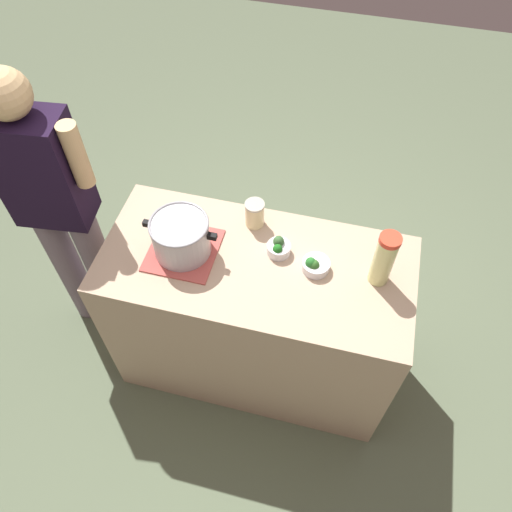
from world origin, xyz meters
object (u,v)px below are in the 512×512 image
(broccoli_bowl_front, at_px, (279,248))
(person_cook, at_px, (59,211))
(mason_jar, at_px, (255,214))
(lemonade_pitcher, at_px, (384,259))
(cooking_pot, at_px, (181,236))
(broccoli_bowl_center, at_px, (314,265))

(broccoli_bowl_front, relative_size, person_cook, 0.06)
(mason_jar, bearing_deg, person_cook, 8.64)
(broccoli_bowl_front, bearing_deg, lemonade_pitcher, 175.51)
(broccoli_bowl_front, xyz_separation_m, person_cook, (1.05, 0.00, -0.05))
(cooking_pot, bearing_deg, broccoli_bowl_front, -167.00)
(cooking_pot, relative_size, lemonade_pitcher, 1.18)
(broccoli_bowl_center, bearing_deg, mason_jar, -31.24)
(cooking_pot, distance_m, mason_jar, 0.35)
(cooking_pot, height_order, broccoli_bowl_center, cooking_pot)
(broccoli_bowl_center, distance_m, person_cook, 1.21)
(mason_jar, bearing_deg, broccoli_bowl_front, 136.06)
(mason_jar, xyz_separation_m, broccoli_bowl_center, (-0.30, 0.18, -0.04))
(lemonade_pitcher, xyz_separation_m, person_cook, (1.48, -0.03, -0.15))
(cooking_pot, height_order, person_cook, person_cook)
(broccoli_bowl_center, height_order, person_cook, person_cook)
(lemonade_pitcher, height_order, mason_jar, lemonade_pitcher)
(lemonade_pitcher, bearing_deg, cooking_pot, 4.05)
(lemonade_pitcher, xyz_separation_m, broccoli_bowl_front, (0.43, -0.03, -0.10))
(lemonade_pitcher, distance_m, mason_jar, 0.60)
(mason_jar, bearing_deg, broccoli_bowl_center, 148.76)
(lemonade_pitcher, bearing_deg, broccoli_bowl_front, -4.49)
(cooking_pot, distance_m, broccoli_bowl_center, 0.57)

